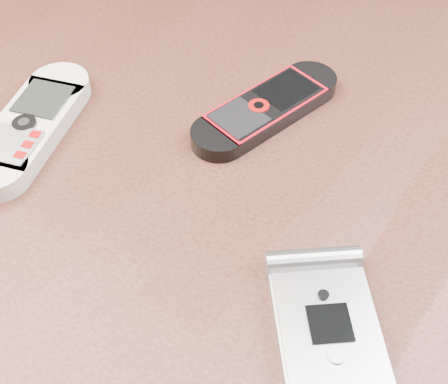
{
  "coord_description": "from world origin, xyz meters",
  "views": [
    {
      "loc": [
        0.17,
        -0.25,
        1.09
      ],
      "look_at": [
        0.01,
        0.0,
        0.76
      ],
      "focal_mm": 50.0,
      "sensor_mm": 36.0,
      "label": 1
    }
  ],
  "objects": [
    {
      "name": "nokia_black_red",
      "position": [
        -0.02,
        0.1,
        0.76
      ],
      "size": [
        0.08,
        0.16,
        0.01
      ],
      "primitive_type": "cube",
      "rotation": [
        0.0,
        0.0,
        -0.27
      ],
      "color": "black",
      "rests_on": "table"
    },
    {
      "name": "nokia_white",
      "position": [
        -0.16,
        -0.02,
        0.76
      ],
      "size": [
        0.09,
        0.16,
        0.02
      ],
      "primitive_type": "cube",
      "rotation": [
        0.0,
        0.0,
        0.29
      ],
      "color": "silver",
      "rests_on": "table"
    },
    {
      "name": "table",
      "position": [
        0.0,
        0.0,
        0.64
      ],
      "size": [
        1.2,
        0.8,
        0.75
      ],
      "color": "black",
      "rests_on": "ground"
    },
    {
      "name": "motorola_razr",
      "position": [
        0.12,
        -0.06,
        0.76
      ],
      "size": [
        0.12,
        0.13,
        0.02
      ],
      "primitive_type": "cube",
      "rotation": [
        0.0,
        0.0,
        0.66
      ],
      "color": "#B9B9BE",
      "rests_on": "table"
    }
  ]
}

